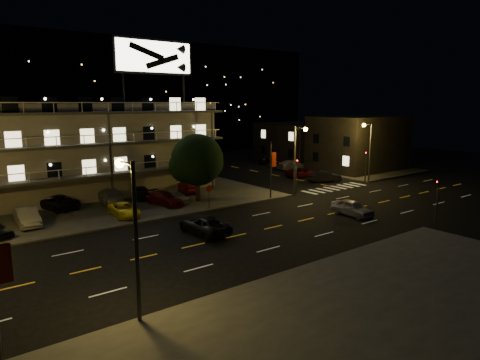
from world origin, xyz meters
TOP-DOWN VIEW (x-y plane):
  - ground at (0.00, 0.00)m, footprint 140.00×140.00m
  - curb_nw at (-14.00, 20.00)m, footprint 44.00×24.00m
  - curb_ne at (30.00, 20.00)m, footprint 16.00×24.00m
  - motel at (-9.94, 23.88)m, footprint 28.00×13.80m
  - side_bldg_front at (29.99, 16.00)m, footprint 14.06×10.00m
  - side_bldg_back at (29.99, 28.00)m, footprint 14.06×12.00m
  - hill_backdrop at (-5.94, 68.78)m, footprint 120.00×25.00m
  - streetlight_nc at (8.50, 7.94)m, footprint 0.44×1.92m
  - streetlight_ne at (22.14, 8.30)m, footprint 1.92×0.44m
  - streetlight_s at (-18.00, -7.94)m, footprint 0.44×1.92m
  - signal_nw at (9.00, 8.50)m, footprint 0.20×0.27m
  - signal_sw at (9.00, -8.50)m, footprint 0.20×0.27m
  - signal_ne at (22.00, 8.50)m, footprint 0.27×0.20m
  - banner_north at (5.09, 8.40)m, footprint 0.83×0.16m
  - stop_sign at (-3.00, 8.57)m, footprint 0.91×0.11m
  - tree at (-2.30, 11.97)m, footprint 5.75×5.54m
  - lot_car_1 at (-18.89, 12.87)m, footprint 1.73×4.67m
  - lot_car_2 at (-11.01, 10.83)m, footprint 2.25×4.48m
  - lot_car_3 at (-5.93, 12.42)m, footprint 2.90×5.00m
  - lot_car_4 at (-4.70, 12.55)m, footprint 1.88×4.06m
  - lot_car_6 at (-15.34, 17.36)m, footprint 3.75×5.66m
  - lot_car_7 at (-10.10, 17.10)m, footprint 2.58×5.31m
  - lot_car_8 at (-6.68, 16.80)m, footprint 2.91×4.63m
  - lot_car_9 at (-0.85, 16.60)m, footprint 2.10×4.40m
  - side_car_0 at (17.72, 11.86)m, footprint 4.74×2.97m
  - side_car_1 at (18.09, 16.52)m, footprint 5.13×2.94m
  - side_car_2 at (21.63, 22.30)m, footprint 5.31×2.44m
  - side_car_3 at (22.76, 29.67)m, footprint 4.19×2.38m
  - road_car_east at (6.59, -1.56)m, footprint 1.85×4.36m
  - road_car_west at (-7.68, 2.13)m, footprint 2.54×5.26m

SIDE VIEW (x-z plane):
  - ground at x=0.00m, z-range 0.00..0.00m
  - curb_nw at x=-14.00m, z-range 0.00..0.15m
  - curb_ne at x=30.00m, z-range 0.00..0.15m
  - side_car_3 at x=22.76m, z-range 0.00..1.34m
  - side_car_1 at x=18.09m, z-range 0.00..1.35m
  - road_car_west at x=-7.68m, z-range 0.00..1.44m
  - road_car_east at x=6.59m, z-range 0.00..1.47m
  - side_car_0 at x=17.72m, z-range 0.00..1.48m
  - side_car_2 at x=21.63m, z-range 0.00..1.51m
  - lot_car_2 at x=-11.01m, z-range 0.15..1.37m
  - lot_car_4 at x=-4.70m, z-range 0.15..1.50m
  - lot_car_3 at x=-5.93m, z-range 0.15..1.51m
  - lot_car_9 at x=-0.85m, z-range 0.15..1.54m
  - lot_car_6 at x=-15.34m, z-range 0.15..1.60m
  - lot_car_8 at x=-6.68m, z-range 0.15..1.62m
  - lot_car_7 at x=-10.10m, z-range 0.15..1.64m
  - lot_car_1 at x=-18.89m, z-range 0.15..1.68m
  - stop_sign at x=-3.00m, z-range 0.41..3.01m
  - signal_nw at x=9.00m, z-range 0.27..4.87m
  - signal_sw at x=9.00m, z-range 0.27..4.87m
  - signal_ne at x=22.00m, z-range 0.27..4.87m
  - banner_north at x=5.09m, z-range 0.23..6.63m
  - side_bldg_back at x=29.99m, z-range 0.00..7.00m
  - side_bldg_front at x=29.99m, z-range 0.00..8.50m
  - tree at x=-2.30m, z-range 0.83..8.07m
  - streetlight_nc at x=8.50m, z-range 0.96..8.96m
  - streetlight_ne at x=22.14m, z-range 0.96..8.96m
  - streetlight_s at x=-18.00m, z-range 0.96..8.96m
  - motel at x=-9.94m, z-range -3.71..14.39m
  - hill_backdrop at x=-5.94m, z-range -0.45..23.55m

